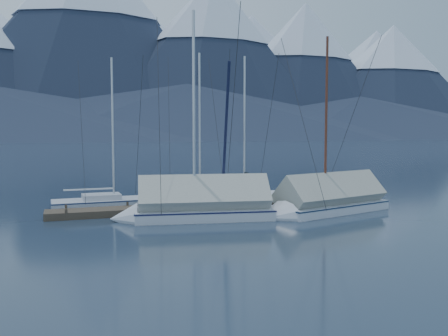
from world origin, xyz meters
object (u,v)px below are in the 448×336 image
(sailboat_covered_near, at_px, (323,203))
(sailboat_covered_far, at_px, (191,208))
(sailboat_open_left, at_px, (123,203))
(person, at_px, (247,186))
(sailboat_open_right, at_px, (252,198))
(sailboat_open_mid, at_px, (209,200))

(sailboat_covered_near, relative_size, sailboat_covered_far, 0.93)
(sailboat_open_left, height_order, sailboat_covered_near, sailboat_covered_near)
(sailboat_open_left, height_order, person, sailboat_open_left)
(sailboat_open_left, bearing_deg, sailboat_open_right, -3.75)
(sailboat_covered_far, bearing_deg, person, 35.63)
(sailboat_covered_near, xyz_separation_m, person, (-2.86, 3.22, 0.64))
(sailboat_open_left, bearing_deg, sailboat_covered_near, -31.00)
(sailboat_open_left, xyz_separation_m, sailboat_open_right, (7.56, -0.50, 0.01))
(person, bearing_deg, sailboat_covered_far, 139.76)
(sailboat_open_mid, relative_size, sailboat_open_right, 1.00)
(sailboat_open_left, bearing_deg, sailboat_open_mid, -7.05)
(sailboat_covered_near, height_order, sailboat_covered_far, sailboat_covered_far)
(sailboat_open_left, height_order, sailboat_open_right, sailboat_open_right)
(sailboat_open_right, xyz_separation_m, sailboat_covered_far, (-4.99, -4.71, 0.35))
(sailboat_covered_near, bearing_deg, sailboat_open_left, 149.00)
(sailboat_covered_far, distance_m, person, 4.85)
(sailboat_open_right, bearing_deg, person, -119.51)
(sailboat_open_left, relative_size, sailboat_open_right, 0.95)
(person, bearing_deg, sailboat_open_right, -15.38)
(sailboat_open_left, distance_m, person, 6.98)
(sailboat_open_left, xyz_separation_m, sailboat_covered_far, (2.57, -5.20, 0.36))
(sailboat_open_mid, height_order, sailboat_covered_near, sailboat_covered_near)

